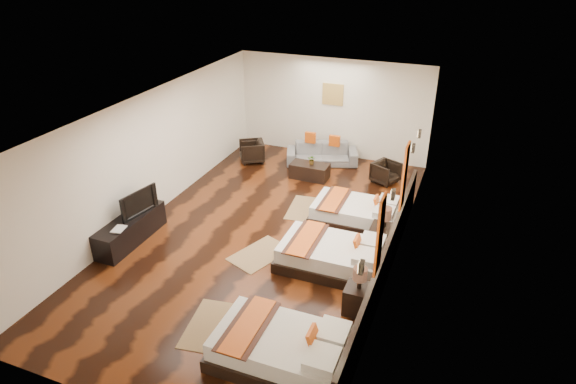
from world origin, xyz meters
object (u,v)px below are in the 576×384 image
at_px(bed_near, 283,348).
at_px(coffee_table, 310,171).
at_px(nightstand_b, 383,236).
at_px(bed_far, 357,213).
at_px(armchair_right, 386,172).
at_px(book, 113,229).
at_px(tv, 136,202).
at_px(bed_mid, 334,255).
at_px(nightstand_a, 358,296).
at_px(armchair_left, 252,151).
at_px(table_plant, 312,160).
at_px(figurine, 148,196).
at_px(sofa, 322,154).
at_px(tv_console, 131,229).

height_order(bed_near, coffee_table, bed_near).
relative_size(bed_near, nightstand_b, 2.09).
bearing_deg(bed_far, coffee_table, 133.85).
bearing_deg(armchair_right, nightstand_b, -145.10).
bearing_deg(book, tv, 85.98).
relative_size(bed_mid, nightstand_a, 2.30).
relative_size(tv, coffee_table, 0.94).
bearing_deg(armchair_right, armchair_left, 115.13).
height_order(bed_near, table_plant, bed_near).
bearing_deg(book, bed_mid, 14.95).
distance_m(figurine, armchair_left, 4.05).
distance_m(figurine, sofa, 5.23).
xyz_separation_m(tv_console, sofa, (2.46, 5.30, 0.01)).
distance_m(bed_mid, book, 4.35).
bearing_deg(figurine, tv, -83.85).
bearing_deg(nightstand_a, armchair_right, 96.29).
height_order(bed_mid, bed_far, bed_mid).
height_order(bed_far, coffee_table, bed_far).
bearing_deg(table_plant, figurine, -124.96).
bearing_deg(bed_mid, tv_console, -171.25).
distance_m(tv, coffee_table, 4.72).
bearing_deg(table_plant, armchair_left, 168.15).
height_order(bed_near, sofa, bed_near).
bearing_deg(nightstand_a, figurine, 167.19).
distance_m(nightstand_a, table_plant, 5.31).
xyz_separation_m(nightstand_b, figurine, (-4.95, -0.86, 0.36)).
xyz_separation_m(nightstand_b, armchair_left, (-4.37, 3.13, -0.04)).
height_order(nightstand_a, armchair_left, nightstand_a).
height_order(nightstand_a, figurine, nightstand_a).
xyz_separation_m(sofa, table_plant, (0.05, -1.01, 0.24)).
bearing_deg(figurine, nightstand_b, 9.85).
bearing_deg(tv, bed_mid, -73.83).
distance_m(book, armchair_left, 5.20).
bearing_deg(sofa, table_plant, -107.49).
bearing_deg(nightstand_a, bed_mid, 125.01).
relative_size(bed_far, coffee_table, 1.92).
xyz_separation_m(book, sofa, (2.46, 5.77, -0.28)).
height_order(bed_near, nightstand_b, nightstand_b).
relative_size(tv_console, figurine, 5.73).
bearing_deg(sofa, armchair_right, -36.89).
bearing_deg(sofa, nightstand_a, -86.58).
bearing_deg(table_plant, nightstand_a, -62.62).
bearing_deg(tv_console, bed_near, -24.78).
relative_size(bed_near, coffee_table, 2.05).
relative_size(nightstand_b, figurine, 3.11).
distance_m(nightstand_a, coffee_table, 5.29).
height_order(bed_far, tv_console, bed_far).
distance_m(bed_near, figurine, 4.98).
bearing_deg(tv_console, book, -90.00).
relative_size(nightstand_a, nightstand_b, 0.90).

